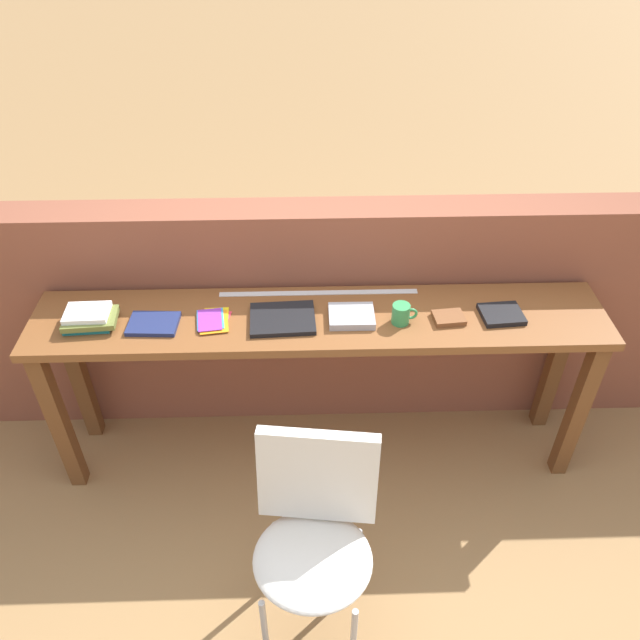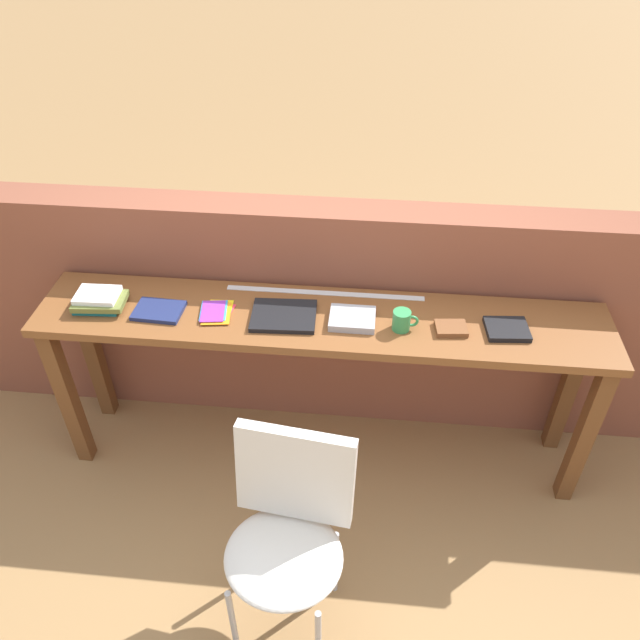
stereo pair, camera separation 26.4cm
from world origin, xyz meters
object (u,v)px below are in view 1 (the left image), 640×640
magazine_cycling (153,324)px  pamphlet_pile_colourful (213,320)px  book_repair_rightmost (502,314)px  mug (401,314)px  book_stack_leftmost (89,318)px  book_open_centre (283,319)px  chair_white_moulded (314,531)px  leather_journal_brown (449,318)px

magazine_cycling → pamphlet_pile_colourful: (0.25, 0.02, -0.00)m
book_repair_rightmost → magazine_cycling: bearing=176.2°
mug → pamphlet_pile_colourful: bearing=178.1°
book_stack_leftmost → book_open_centre: (0.82, 0.00, -0.02)m
book_repair_rightmost → book_open_centre: bearing=175.6°
book_open_centre → mug: mug is taller
book_stack_leftmost → book_open_centre: bearing=0.3°
book_stack_leftmost → book_repair_rightmost: bearing=0.2°
pamphlet_pile_colourful → book_repair_rightmost: (1.24, 0.00, 0.00)m
magazine_cycling → pamphlet_pile_colourful: bearing=7.1°
chair_white_moulded → magazine_cycling: 1.08m
book_open_centre → mug: bearing=-5.5°
book_stack_leftmost → pamphlet_pile_colourful: bearing=0.6°
magazine_cycling → leather_journal_brown: bearing=2.9°
book_stack_leftmost → magazine_cycling: size_ratio=1.10×
chair_white_moulded → magazine_cycling: (-0.66, 0.77, 0.36)m
pamphlet_pile_colourful → leather_journal_brown: leather_journal_brown is taller
chair_white_moulded → pamphlet_pile_colourful: bearing=117.5°
book_open_centre → book_repair_rightmost: size_ratio=1.57×
leather_journal_brown → book_open_centre: bearing=173.1°
book_open_centre → leather_journal_brown: (0.71, -0.02, 0.00)m
book_stack_leftmost → mug: mug is taller
mug → magazine_cycling: bearing=179.5°
pamphlet_pile_colourful → book_open_centre: size_ratio=0.68×
magazine_cycling → leather_journal_brown: leather_journal_brown is taller
book_stack_leftmost → magazine_cycling: bearing=-2.7°
book_open_centre → leather_journal_brown: leather_journal_brown is taller
book_stack_leftmost → chair_white_moulded: bearing=-40.2°
magazine_cycling → book_open_centre: bearing=4.7°
leather_journal_brown → book_repair_rightmost: bearing=-1.1°
magazine_cycling → leather_journal_brown: 1.26m
magazine_cycling → book_open_centre: 0.55m
magazine_cycling → pamphlet_pile_colourful: 0.25m
book_stack_leftmost → book_open_centre: 0.82m
book_stack_leftmost → leather_journal_brown: 1.53m
book_open_centre → book_repair_rightmost: 0.94m
chair_white_moulded → book_open_centre: bearing=98.4°
book_stack_leftmost → pamphlet_pile_colourful: book_stack_leftmost is taller
book_open_centre → magazine_cycling: bearing=179.0°
leather_journal_brown → pamphlet_pile_colourful: bearing=173.4°
book_stack_leftmost → magazine_cycling: book_stack_leftmost is taller
mug → leather_journal_brown: mug is taller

